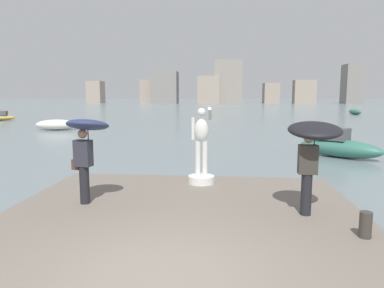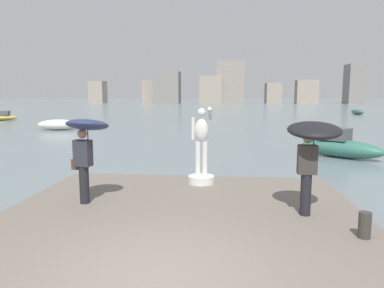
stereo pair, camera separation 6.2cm
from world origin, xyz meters
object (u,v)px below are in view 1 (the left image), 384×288
onlooker_right (313,141)px  onlooker_left (86,138)px  statue_white_figure (201,157)px  boat_near (57,125)px  boat_rightward (355,112)px  mooring_bollard (366,225)px  boat_mid (338,146)px

onlooker_right → onlooker_left: bearing=176.0°
onlooker_left → onlooker_right: size_ratio=1.01×
statue_white_figure → onlooker_right: (2.44, -2.48, 0.82)m
boat_near → boat_rightward: 42.36m
onlooker_left → onlooker_right: bearing=-4.0°
onlooker_left → boat_near: size_ratio=0.57×
mooring_bollard → boat_near: boat_near is taller
onlooker_left → statue_white_figure: bearing=40.6°
onlooker_right → boat_rightward: bearing=69.6°
boat_near → boat_rightward: bearing=38.6°
onlooker_left → boat_mid: onlooker_left is taller
mooring_bollard → boat_mid: 11.10m
mooring_bollard → boat_near: bearing=126.5°
onlooker_left → mooring_bollard: onlooker_left is taller
onlooker_right → boat_mid: size_ratio=0.55×
statue_white_figure → onlooker_right: size_ratio=1.08×
onlooker_left → boat_mid: bearing=47.4°
boat_mid → onlooker_right: bearing=-110.3°
mooring_bollard → boat_near: size_ratio=0.13×
onlooker_left → boat_mid: 12.59m
onlooker_left → boat_rightward: size_ratio=0.52×
onlooker_right → boat_rightward: onlooker_right is taller
statue_white_figure → mooring_bollard: 4.82m
onlooker_right → boat_near: 25.95m
mooring_bollard → boat_mid: bearing=75.1°
statue_white_figure → onlooker_left: (-2.49, -2.13, 0.77)m
onlooker_left → boat_near: 23.03m
mooring_bollard → boat_near: 27.25m
boat_near → boat_rightward: boat_near is taller
boat_mid → boat_rightward: bearing=69.5°
statue_white_figure → boat_mid: bearing=49.8°
statue_white_figure → boat_near: 22.48m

